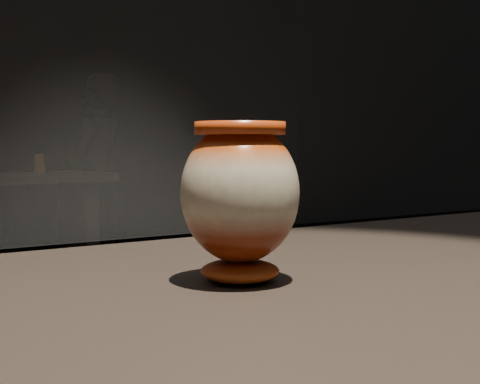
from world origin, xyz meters
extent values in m
cube|color=black|center=(0.00, 0.00, 0.88)|extent=(2.00, 0.80, 0.05)
ellipsoid|color=maroon|center=(-0.07, 0.01, 0.91)|extent=(0.12, 0.12, 0.03)
ellipsoid|color=beige|center=(-0.07, 0.01, 1.01)|extent=(0.18, 0.18, 0.17)
cylinder|color=#C44912|center=(-0.07, 0.01, 1.09)|extent=(0.13, 0.13, 0.02)
cube|color=black|center=(0.97, 3.41, 0.42)|extent=(0.08, 0.50, 0.85)
cylinder|color=#986216|center=(0.73, 3.44, 0.96)|extent=(0.07, 0.07, 0.12)
imported|color=black|center=(1.32, 3.98, 0.80)|extent=(0.69, 0.67, 1.59)
camera|label=1|loc=(-0.52, -0.67, 1.07)|focal=50.00mm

